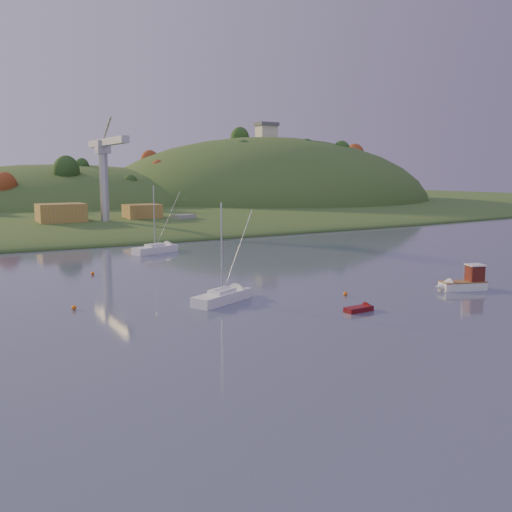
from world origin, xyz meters
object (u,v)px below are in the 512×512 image
red_tender (364,308)px  sailboat_near (222,296)px  fishing_boat (460,283)px  sailboat_far (155,249)px

red_tender → sailboat_near: bearing=132.4°
fishing_boat → sailboat_far: (-20.97, 51.63, -0.15)m
fishing_boat → sailboat_far: size_ratio=0.57×
fishing_boat → sailboat_far: 55.73m
fishing_boat → red_tender: (-17.67, -2.22, -0.67)m
sailboat_near → red_tender: 15.89m
red_tender → sailboat_far: bearing=90.9°
sailboat_near → sailboat_far: (7.93, 42.61, 0.05)m
fishing_boat → red_tender: fishing_boat is taller
sailboat_far → red_tender: sailboat_far is taller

